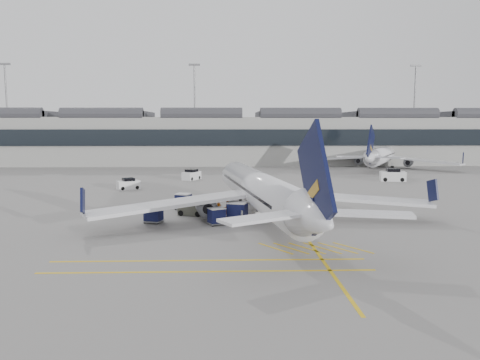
{
  "coord_description": "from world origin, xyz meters",
  "views": [
    {
      "loc": [
        3.21,
        -41.83,
        9.49
      ],
      "look_at": [
        4.64,
        3.82,
        4.0
      ],
      "focal_mm": 35.0,
      "sensor_mm": 36.0,
      "label": 1
    }
  ],
  "objects_px": {
    "belt_loader": "(270,212)",
    "pushback_tug": "(192,209)",
    "baggage_cart_a": "(237,212)",
    "ramp_agent_b": "(227,208)",
    "airliner_main": "(262,192)",
    "ramp_agent_a": "(219,208)"
  },
  "relations": [
    {
      "from": "belt_loader",
      "to": "pushback_tug",
      "type": "bearing_deg",
      "value": 157.76
    },
    {
      "from": "airliner_main",
      "to": "ramp_agent_b",
      "type": "height_order",
      "value": "airliner_main"
    },
    {
      "from": "airliner_main",
      "to": "belt_loader",
      "type": "distance_m",
      "value": 3.09
    },
    {
      "from": "baggage_cart_a",
      "to": "ramp_agent_a",
      "type": "xyz_separation_m",
      "value": [
        -1.84,
        3.18,
        -0.21
      ]
    },
    {
      "from": "airliner_main",
      "to": "pushback_tug",
      "type": "height_order",
      "value": "airliner_main"
    },
    {
      "from": "baggage_cart_a",
      "to": "pushback_tug",
      "type": "bearing_deg",
      "value": 158.85
    },
    {
      "from": "belt_loader",
      "to": "ramp_agent_a",
      "type": "relative_size",
      "value": 2.74
    },
    {
      "from": "airliner_main",
      "to": "pushback_tug",
      "type": "distance_m",
      "value": 8.02
    },
    {
      "from": "belt_loader",
      "to": "ramp_agent_b",
      "type": "height_order",
      "value": "belt_loader"
    },
    {
      "from": "airliner_main",
      "to": "baggage_cart_a",
      "type": "height_order",
      "value": "airliner_main"
    },
    {
      "from": "belt_loader",
      "to": "baggage_cart_a",
      "type": "xyz_separation_m",
      "value": [
        -3.4,
        -2.63,
        0.53
      ]
    },
    {
      "from": "ramp_agent_a",
      "to": "ramp_agent_b",
      "type": "height_order",
      "value": "ramp_agent_b"
    },
    {
      "from": "ramp_agent_a",
      "to": "belt_loader",
      "type": "bearing_deg",
      "value": -55.22
    },
    {
      "from": "baggage_cart_a",
      "to": "pushback_tug",
      "type": "relative_size",
      "value": 0.77
    },
    {
      "from": "ramp_agent_a",
      "to": "airliner_main",
      "type": "bearing_deg",
      "value": -77.84
    },
    {
      "from": "airliner_main",
      "to": "ramp_agent_a",
      "type": "xyz_separation_m",
      "value": [
        -4.27,
        2.33,
        -2.03
      ]
    },
    {
      "from": "baggage_cart_a",
      "to": "ramp_agent_b",
      "type": "bearing_deg",
      "value": 127.83
    },
    {
      "from": "belt_loader",
      "to": "baggage_cart_a",
      "type": "height_order",
      "value": "baggage_cart_a"
    },
    {
      "from": "belt_loader",
      "to": "ramp_agent_b",
      "type": "bearing_deg",
      "value": 164.12
    },
    {
      "from": "baggage_cart_a",
      "to": "ramp_agent_a",
      "type": "height_order",
      "value": "baggage_cart_a"
    },
    {
      "from": "pushback_tug",
      "to": "ramp_agent_a",
      "type": "bearing_deg",
      "value": 4.49
    },
    {
      "from": "baggage_cart_a",
      "to": "ramp_agent_b",
      "type": "relative_size",
      "value": 1.26
    }
  ]
}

